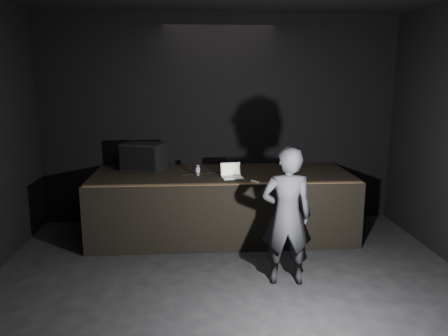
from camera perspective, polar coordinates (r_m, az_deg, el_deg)
name	(u,v)px	position (r m, az deg, el deg)	size (l,w,h in m)	color
ground	(239,331)	(4.62, 2.00, -20.54)	(7.00, 7.00, 0.00)	black
room_walls	(241,128)	(3.93, 2.21, 5.22)	(6.10, 7.10, 3.52)	black
stage_riser	(222,204)	(6.91, -0.25, -4.76)	(4.00, 1.50, 1.00)	black
riser_lip	(225,184)	(6.10, 0.16, -2.10)	(3.92, 0.10, 0.01)	brown
stage_monitor	(144,156)	(7.15, -10.47, 1.50)	(0.76, 0.66, 0.43)	black
cable	(209,173)	(6.78, -2.00, -0.66)	(0.02, 0.02, 0.87)	black
laptop	(232,174)	(6.51, 1.01, -0.76)	(0.34, 0.31, 0.21)	silver
beer_can	(198,170)	(6.65, -3.45, -0.27)	(0.07, 0.07, 0.17)	silver
plastic_cup	(190,169)	(6.93, -4.43, -0.10)	(0.07, 0.07, 0.09)	white
wii_remote	(255,182)	(6.19, 4.05, -1.84)	(0.04, 0.15, 0.03)	white
person	(287,216)	(5.29, 8.17, -6.23)	(0.62, 0.40, 1.69)	black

